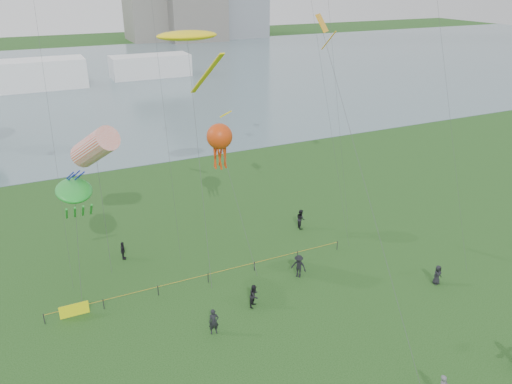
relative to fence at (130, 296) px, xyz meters
name	(u,v)px	position (x,y,z in m)	size (l,w,h in m)	color
ground_plane	(325,372)	(9.28, -12.07, -0.55)	(400.00, 400.00, 0.00)	#173C13
lake	(88,80)	(9.28, 87.93, -0.53)	(400.00, 120.00, 0.08)	slate
pavilion_left	(30,75)	(-2.72, 82.93, 2.45)	(22.00, 8.00, 6.00)	white
pavilion_right	(150,66)	(23.28, 85.93, 1.95)	(18.00, 7.00, 5.00)	white
fence	(130,296)	(0.00, 0.00, 0.00)	(24.07, 0.07, 1.05)	black
spectator_a	(254,296)	(8.12, -4.26, 0.33)	(0.86, 0.67, 1.78)	black
spectator_b	(299,266)	(12.93, -2.26, 0.42)	(1.25, 0.72, 1.94)	black
spectator_c	(123,251)	(0.81, 6.37, 0.25)	(0.94, 0.39, 1.61)	black
spectator_d	(437,275)	(22.22, -7.70, 0.25)	(0.78, 0.51, 1.60)	black
spectator_f	(214,322)	(4.40, -5.85, 0.38)	(0.68, 0.45, 1.87)	black
spectator_g	(301,219)	(17.25, 4.95, 0.39)	(0.92, 0.72, 1.89)	black
kite_stingray	(188,37)	(8.10, 8.28, 17.08)	(5.00, 10.85, 18.11)	#3F3F42
kite_windsock	(95,147)	(-0.33, 6.12, 9.67)	(4.34, 5.25, 12.21)	#3F3F42
kite_creature	(74,191)	(-2.43, 3.80, 7.40)	(2.55, 4.82, 8.43)	#3F3F42
kite_octopus	(219,137)	(10.34, 7.70, 8.60)	(2.27, 9.63, 10.37)	#3F3F42
kite_delta	(329,46)	(13.84, -3.38, 17.39)	(1.38, 14.48, 19.87)	#3F3F42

